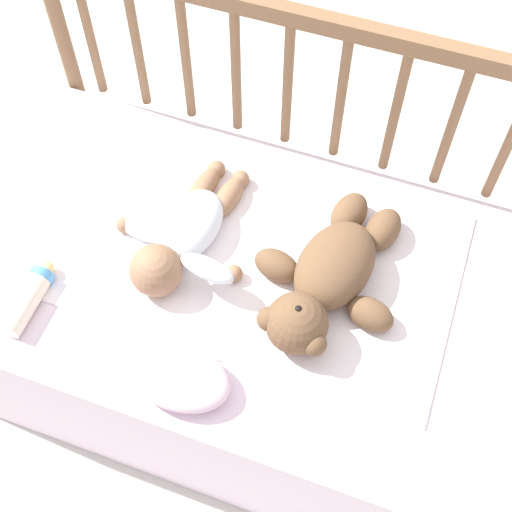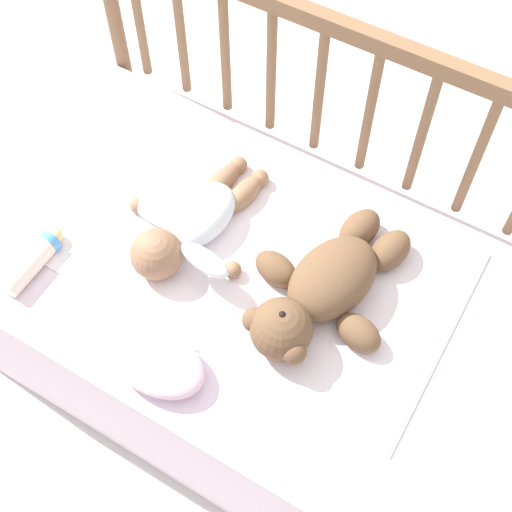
{
  "view_description": "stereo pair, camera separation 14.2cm",
  "coord_description": "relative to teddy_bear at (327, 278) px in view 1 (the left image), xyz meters",
  "views": [
    {
      "loc": [
        0.25,
        -0.69,
        1.69
      ],
      "look_at": [
        0.0,
        0.02,
        0.49
      ],
      "focal_mm": 50.0,
      "sensor_mm": 36.0,
      "label": 1
    },
    {
      "loc": [
        0.38,
        -0.63,
        1.69
      ],
      "look_at": [
        0.0,
        0.02,
        0.49
      ],
      "focal_mm": 50.0,
      "sensor_mm": 36.0,
      "label": 2
    }
  ],
  "objects": [
    {
      "name": "baby_bottle",
      "position": [
        -0.55,
        -0.22,
        -0.03
      ],
      "size": [
        0.05,
        0.17,
        0.05
      ],
      "color": "#F4E5CC",
      "rests_on": "crib_mattress"
    },
    {
      "name": "crib_rail",
      "position": [
        -0.15,
        0.36,
        0.09
      ],
      "size": [
        1.25,
        0.04,
        0.8
      ],
      "color": "brown",
      "rests_on": "ground_plane"
    },
    {
      "name": "ground_plane",
      "position": [
        -0.15,
        -0.02,
        -0.48
      ],
      "size": [
        12.0,
        12.0,
        0.0
      ],
      "primitive_type": "plane",
      "color": "silver"
    },
    {
      "name": "baby",
      "position": [
        -0.31,
        0.0,
        -0.01
      ],
      "size": [
        0.31,
        0.37,
        0.11
      ],
      "color": "white",
      "rests_on": "crib_mattress"
    },
    {
      "name": "crib_mattress",
      "position": [
        -0.15,
        -0.02,
        -0.27
      ],
      "size": [
        1.25,
        0.71,
        0.43
      ],
      "color": "silver",
      "rests_on": "ground_plane"
    },
    {
      "name": "blanket",
      "position": [
        -0.15,
        0.03,
        -0.05
      ],
      "size": [
        0.8,
        0.5,
        0.01
      ],
      "color": "white",
      "rests_on": "crib_mattress"
    },
    {
      "name": "teddy_bear",
      "position": [
        0.0,
        0.0,
        0.0
      ],
      "size": [
        0.31,
        0.42,
        0.12
      ],
      "color": "brown",
      "rests_on": "crib_mattress"
    },
    {
      "name": "small_pillow",
      "position": [
        -0.2,
        -0.28,
        -0.02
      ],
      "size": [
        0.2,
        0.13,
        0.06
      ],
      "color": "silver",
      "rests_on": "crib_mattress"
    }
  ]
}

